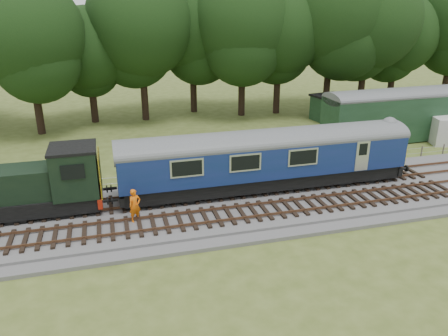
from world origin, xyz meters
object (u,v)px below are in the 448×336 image
object	(u,v)px
parked_coach	(418,110)
dmu_railcar	(266,155)
worker	(135,205)
shunter_loco	(24,188)

from	to	relation	value
parked_coach	dmu_railcar	bearing A→B (deg)	-157.00
worker	parked_coach	bearing A→B (deg)	-1.78
dmu_railcar	worker	xyz separation A→B (m)	(-8.23, -2.30, -1.34)
dmu_railcar	parked_coach	distance (m)	18.80
dmu_railcar	worker	bearing A→B (deg)	-164.37
shunter_loco	dmu_railcar	bearing A→B (deg)	-0.00
worker	shunter_loco	bearing A→B (deg)	134.14
dmu_railcar	worker	size ratio (longest dim) A/B	9.84
shunter_loco	parked_coach	distance (m)	31.97
dmu_railcar	parked_coach	bearing A→B (deg)	25.00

